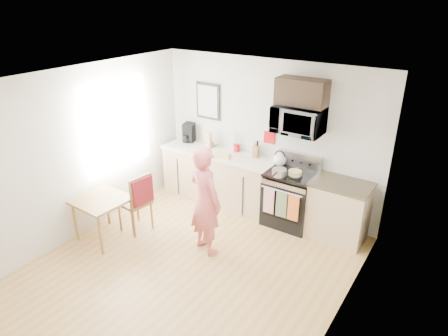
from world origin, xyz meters
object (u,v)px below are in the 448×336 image
Objects in this scene: microwave at (299,120)px; dining_table at (102,204)px; chair at (139,196)px; range at (290,199)px; person at (205,201)px; cake at (295,173)px.

dining_table is at bearing -136.31° from microwave.
dining_table is at bearing -122.75° from chair.
dining_table is at bearing -137.78° from range.
dining_table is 0.57m from chair.
chair is (-1.13, -0.18, -0.18)m from person.
range is 1.59m from person.
microwave is 0.76× the size of chair.
range is 2.97m from dining_table.
range is 1.58× the size of dining_table.
person is 1.64× the size of chair.
chair is at bearing -138.01° from microwave.
dining_table is (-1.49, -0.62, -0.21)m from person.
range is at bearing 134.52° from cake.
chair is 2.44m from cake.
microwave reaches higher than chair.
range is 4.58× the size of cake.
dining_table is (-2.19, -2.09, -1.15)m from microwave.
dining_table is (-2.19, -1.99, 0.17)m from range.
range is 0.71× the size of person.
range is at bearing -99.33° from person.
microwave is 0.46× the size of person.
person is 1.51m from cake.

